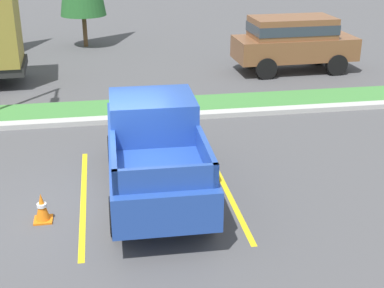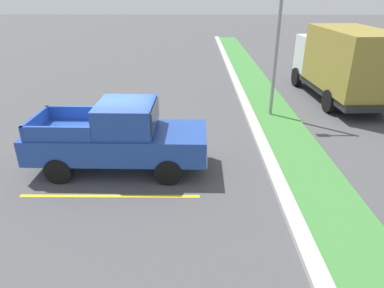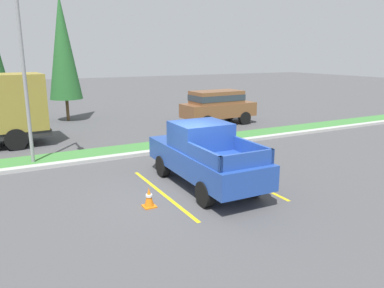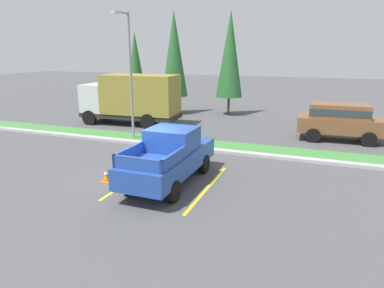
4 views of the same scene
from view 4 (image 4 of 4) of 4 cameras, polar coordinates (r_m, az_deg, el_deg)
ground_plane at (r=13.49m, az=-7.94°, el=-6.38°), size 120.00×120.00×0.00m
parking_line_near at (r=14.09m, az=-9.51°, el=-5.48°), size 0.12×4.80×0.01m
parking_line_far at (r=12.89m, az=2.62°, el=-7.27°), size 0.12×4.80×0.01m
curb_strip at (r=17.78m, az=-0.29°, el=-0.65°), size 56.00×0.40×0.15m
grass_median at (r=18.78m, az=0.90°, el=0.08°), size 56.00×1.80×0.06m
pickup_truck_main at (r=13.11m, az=-3.71°, el=-2.08°), size 2.04×5.26×2.10m
cargo_truck_distant at (r=24.03m, az=-9.97°, el=7.60°), size 6.92×2.80×3.40m
suv_distant at (r=20.97m, az=23.35°, el=3.81°), size 4.65×2.07×2.10m
street_light at (r=19.49m, az=-10.44°, el=12.30°), size 0.24×1.49×6.95m
cypress_tree_leftmost at (r=30.62m, az=-9.38°, el=12.98°), size 1.70×1.70×6.54m
cypress_tree_left_inner at (r=27.76m, az=-2.98°, el=14.71°), size 2.08×2.08×7.98m
cypress_tree_center at (r=27.39m, az=6.33°, el=14.60°), size 2.07×2.07×7.96m
traffic_cone at (r=13.74m, az=-14.02°, el=-5.00°), size 0.36×0.36×0.60m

